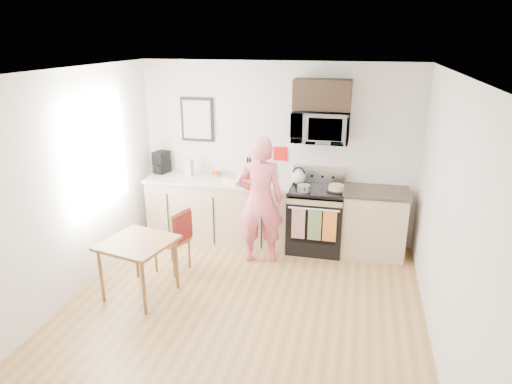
% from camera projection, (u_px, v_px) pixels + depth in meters
% --- Properties ---
extents(floor, '(4.60, 4.60, 0.00)m').
position_uv_depth(floor, '(237.00, 321.00, 4.93)').
color(floor, olive).
rests_on(floor, ground).
extents(back_wall, '(4.00, 0.04, 2.60)m').
position_uv_depth(back_wall, '(277.00, 153.00, 6.63)').
color(back_wall, beige).
rests_on(back_wall, floor).
extents(front_wall, '(4.00, 0.04, 2.60)m').
position_uv_depth(front_wall, '(118.00, 363.00, 2.39)').
color(front_wall, beige).
rests_on(front_wall, floor).
extents(left_wall, '(0.04, 4.60, 2.60)m').
position_uv_depth(left_wall, '(57.00, 194.00, 4.93)').
color(left_wall, beige).
rests_on(left_wall, floor).
extents(right_wall, '(0.04, 4.60, 2.60)m').
position_uv_depth(right_wall, '(450.00, 227.00, 4.09)').
color(right_wall, beige).
rests_on(right_wall, floor).
extents(ceiling, '(4.00, 4.60, 0.04)m').
position_uv_depth(ceiling, '(233.00, 74.00, 4.09)').
color(ceiling, white).
rests_on(ceiling, back_wall).
extents(window, '(0.06, 1.40, 1.50)m').
position_uv_depth(window, '(98.00, 154.00, 5.58)').
color(window, white).
rests_on(window, left_wall).
extents(cabinet_left, '(2.10, 0.60, 0.90)m').
position_uv_depth(cabinet_left, '(220.00, 211.00, 6.80)').
color(cabinet_left, tan).
rests_on(cabinet_left, floor).
extents(countertop_left, '(2.14, 0.64, 0.04)m').
position_uv_depth(countertop_left, '(219.00, 181.00, 6.65)').
color(countertop_left, beige).
rests_on(countertop_left, cabinet_left).
extents(cabinet_right, '(0.84, 0.60, 0.90)m').
position_uv_depth(cabinet_right, '(374.00, 224.00, 6.33)').
color(cabinet_right, tan).
rests_on(cabinet_right, floor).
extents(countertop_right, '(0.88, 0.64, 0.04)m').
position_uv_depth(countertop_right, '(376.00, 192.00, 6.17)').
color(countertop_right, black).
rests_on(countertop_right, cabinet_right).
extents(range, '(0.76, 0.70, 1.16)m').
position_uv_depth(range, '(316.00, 220.00, 6.48)').
color(range, black).
rests_on(range, floor).
extents(microwave, '(0.76, 0.51, 0.42)m').
position_uv_depth(microwave, '(321.00, 127.00, 6.14)').
color(microwave, '#B6B6BB').
rests_on(microwave, back_wall).
extents(upper_cabinet, '(0.76, 0.35, 0.40)m').
position_uv_depth(upper_cabinet, '(322.00, 95.00, 6.05)').
color(upper_cabinet, black).
rests_on(upper_cabinet, back_wall).
extents(wall_art, '(0.50, 0.04, 0.65)m').
position_uv_depth(wall_art, '(197.00, 120.00, 6.71)').
color(wall_art, black).
rests_on(wall_art, back_wall).
extents(wall_trivet, '(0.20, 0.02, 0.20)m').
position_uv_depth(wall_trivet, '(280.00, 154.00, 6.60)').
color(wall_trivet, red).
rests_on(wall_trivet, back_wall).
extents(person, '(0.72, 0.57, 1.74)m').
position_uv_depth(person, '(260.00, 200.00, 6.00)').
color(person, '#DA3C52').
rests_on(person, floor).
extents(dining_table, '(0.77, 0.77, 0.69)m').
position_uv_depth(dining_table, '(138.00, 248.00, 5.24)').
color(dining_table, brown).
rests_on(dining_table, floor).
extents(chair, '(0.49, 0.46, 0.86)m').
position_uv_depth(chair, '(178.00, 233.00, 5.78)').
color(chair, brown).
rests_on(chair, floor).
extents(knife_block, '(0.16, 0.17, 0.22)m').
position_uv_depth(knife_block, '(249.00, 171.00, 6.63)').
color(knife_block, brown).
rests_on(knife_block, countertop_left).
extents(utensil_crock, '(0.13, 0.13, 0.38)m').
position_uv_depth(utensil_crock, '(248.00, 169.00, 6.61)').
color(utensil_crock, red).
rests_on(utensil_crock, countertop_left).
extents(fruit_bowl, '(0.26, 0.26, 0.09)m').
position_uv_depth(fruit_bowl, '(216.00, 173.00, 6.79)').
color(fruit_bowl, silver).
rests_on(fruit_bowl, countertop_left).
extents(milk_carton, '(0.11, 0.11, 0.25)m').
position_uv_depth(milk_carton, '(189.00, 168.00, 6.75)').
color(milk_carton, tan).
rests_on(milk_carton, countertop_left).
extents(coffee_maker, '(0.24, 0.30, 0.33)m').
position_uv_depth(coffee_maker, '(161.00, 163.00, 6.91)').
color(coffee_maker, black).
rests_on(coffee_maker, countertop_left).
extents(bread_bag, '(0.30, 0.21, 0.10)m').
position_uv_depth(bread_bag, '(231.00, 181.00, 6.39)').
color(bread_bag, tan).
rests_on(bread_bag, countertop_left).
extents(cake, '(0.26, 0.26, 0.08)m').
position_uv_depth(cake, '(336.00, 188.00, 6.18)').
color(cake, black).
rests_on(cake, range).
extents(kettle, '(0.20, 0.20, 0.25)m').
position_uv_depth(kettle, '(299.00, 177.00, 6.45)').
color(kettle, silver).
rests_on(kettle, range).
extents(pot, '(0.17, 0.30, 0.09)m').
position_uv_depth(pot, '(304.00, 188.00, 6.16)').
color(pot, '#B6B6BB').
rests_on(pot, range).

